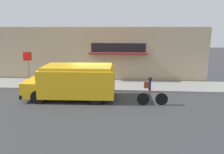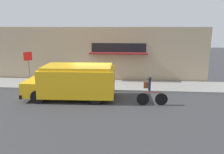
# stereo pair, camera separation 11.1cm
# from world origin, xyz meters

# --- Properties ---
(ground_plane) EXTENTS (70.00, 70.00, 0.00)m
(ground_plane) POSITION_xyz_m (0.00, 0.00, 0.00)
(ground_plane) COLOR #38383A
(sidewalk) EXTENTS (28.00, 2.91, 0.15)m
(sidewalk) POSITION_xyz_m (0.00, 1.46, 0.07)
(sidewalk) COLOR gray
(sidewalk) RESTS_ON ground_plane
(storefront) EXTENTS (17.40, 0.96, 4.38)m
(storefront) POSITION_xyz_m (0.06, 3.14, 2.20)
(storefront) COLOR tan
(storefront) RESTS_ON ground_plane
(school_bus) EXTENTS (5.56, 2.89, 2.10)m
(school_bus) POSITION_xyz_m (-0.92, -1.58, 1.11)
(school_bus) COLOR yellow
(school_bus) RESTS_ON ground_plane
(cyclist) EXTENTS (1.76, 0.22, 1.67)m
(cyclist) POSITION_xyz_m (3.69, -2.44, 0.80)
(cyclist) COLOR black
(cyclist) RESTS_ON ground_plane
(stop_sign_post) EXTENTS (0.45, 0.45, 2.56)m
(stop_sign_post) POSITION_xyz_m (-4.68, 0.38, 1.86)
(stop_sign_post) COLOR slate
(stop_sign_post) RESTS_ON sidewalk
(trash_bin) EXTENTS (0.48, 0.48, 0.79)m
(trash_bin) POSITION_xyz_m (-4.13, 2.25, 0.54)
(trash_bin) COLOR slate
(trash_bin) RESTS_ON sidewalk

